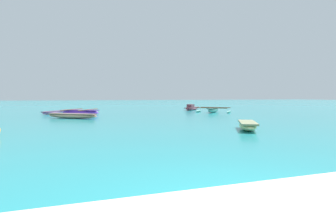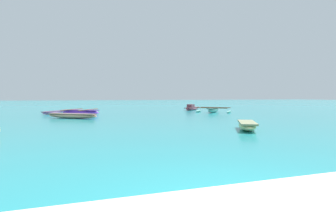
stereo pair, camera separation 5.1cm
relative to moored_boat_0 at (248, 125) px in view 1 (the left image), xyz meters
The scene contains 7 objects.
ground_plane 9.35m from the moored_boat_0, 123.86° to the right, with size 240.00×240.00×0.00m.
moored_boat_0 is the anchor object (origin of this frame).
moored_boat_1 15.01m from the moored_boat_0, 119.89° to the left, with size 3.34×3.85×0.50m.
moored_boat_2 12.46m from the moored_boat_0, 129.97° to the left, with size 3.62×2.84×0.35m.
moored_boat_3 18.03m from the moored_boat_0, 122.88° to the left, with size 1.88×2.62×0.28m.
moored_boat_4 18.46m from the moored_boat_0, 74.50° to the left, with size 3.23×3.52×0.69m.
moored_boat_5 13.72m from the moored_boat_0, 68.34° to the left, with size 3.65×3.57×0.50m.
Camera 1 is at (-2.21, -2.65, 1.55)m, focal length 28.00 mm.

